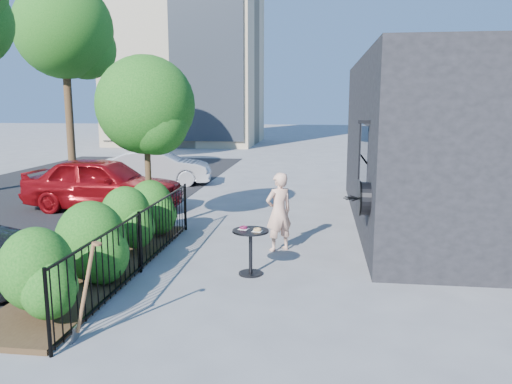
# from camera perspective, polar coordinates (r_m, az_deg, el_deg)

# --- Properties ---
(ground) EXTENTS (120.00, 120.00, 0.00)m
(ground) POSITION_cam_1_polar(r_m,az_deg,el_deg) (8.75, -3.62, -9.55)
(ground) COLOR gray
(ground) RESTS_ON ground
(shop_building) EXTENTS (6.22, 9.00, 4.00)m
(shop_building) POSITION_cam_1_polar(r_m,az_deg,el_deg) (13.21, 24.64, 5.13)
(shop_building) COLOR black
(shop_building) RESTS_ON ground
(fence) EXTENTS (0.05, 6.05, 1.10)m
(fence) POSITION_cam_1_polar(r_m,az_deg,el_deg) (8.98, -13.15, -5.54)
(fence) COLOR black
(fence) RESTS_ON ground
(planting_bed) EXTENTS (1.30, 6.00, 0.08)m
(planting_bed) POSITION_cam_1_polar(r_m,az_deg,el_deg) (9.39, -17.07, -8.34)
(planting_bed) COLOR #382616
(planting_bed) RESTS_ON ground
(shrubs) EXTENTS (1.10, 5.60, 1.24)m
(shrubs) POSITION_cam_1_polar(r_m,az_deg,el_deg) (9.25, -16.46, -4.32)
(shrubs) COLOR #114E12
(shrubs) RESTS_ON ground
(patio_tree) EXTENTS (2.20, 2.20, 3.94)m
(patio_tree) POSITION_cam_1_polar(r_m,az_deg,el_deg) (11.50, -12.25, 9.02)
(patio_tree) COLOR #3F2B19
(patio_tree) RESTS_ON ground
(street_tree_far) EXTENTS (4.40, 4.40, 8.28)m
(street_tree_far) POSITION_cam_1_polar(r_m,az_deg,el_deg) (25.05, -21.00, 16.34)
(street_tree_far) COLOR #3F2B19
(street_tree_far) RESTS_ON ground
(cafe_table) EXTENTS (0.63, 0.63, 0.85)m
(cafe_table) POSITION_cam_1_polar(r_m,az_deg,el_deg) (8.64, -0.62, -5.95)
(cafe_table) COLOR black
(cafe_table) RESTS_ON ground
(woman) EXTENTS (0.69, 0.65, 1.59)m
(woman) POSITION_cam_1_polar(r_m,az_deg,el_deg) (9.99, 2.62, -2.28)
(woman) COLOR beige
(woman) RESTS_ON ground
(shovel) EXTENTS (0.45, 0.17, 1.34)m
(shovel) POSITION_cam_1_polar(r_m,az_deg,el_deg) (6.61, -19.10, -11.35)
(shovel) COLOR brown
(shovel) RESTS_ON ground
(car_red) EXTENTS (4.46, 2.00, 1.49)m
(car_red) POSITION_cam_1_polar(r_m,az_deg,el_deg) (14.44, -17.05, 0.94)
(car_red) COLOR maroon
(car_red) RESTS_ON ground
(car_silver) EXTENTS (4.03, 1.96, 1.27)m
(car_silver) POSITION_cam_1_polar(r_m,az_deg,el_deg) (18.47, -11.22, 2.79)
(car_silver) COLOR #BABABF
(car_silver) RESTS_ON ground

